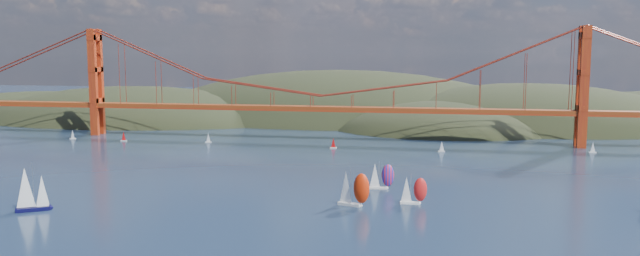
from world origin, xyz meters
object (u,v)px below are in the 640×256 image
(sloop_navy, at_px, (30,190))
(racer_0, at_px, (353,188))
(racer_rwb, at_px, (381,176))
(racer_1, at_px, (413,190))

(sloop_navy, xyz_separation_m, racer_0, (85.98, 21.77, -0.81))
(racer_0, relative_size, racer_rwb, 1.20)
(racer_0, bearing_deg, racer_rwb, 94.57)
(sloop_navy, height_order, racer_rwb, sloop_navy)
(racer_1, distance_m, racer_rwb, 20.94)
(racer_0, distance_m, racer_rwb, 24.15)
(sloop_navy, bearing_deg, racer_1, -17.25)
(sloop_navy, relative_size, racer_rwb, 1.48)
(sloop_navy, relative_size, racer_0, 1.24)
(racer_1, xyz_separation_m, racer_rwb, (-10.75, 17.97, 0.18))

